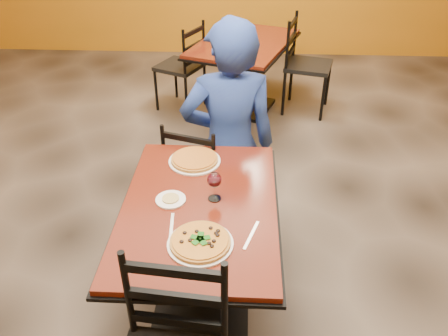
# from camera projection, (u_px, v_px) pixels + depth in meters

# --- Properties ---
(floor) EXTENTS (7.00, 8.00, 0.01)m
(floor) POSITION_uv_depth(u_px,v_px,m) (209.00, 244.00, 3.18)
(floor) COLOR black
(floor) RESTS_ON ground
(table_main) EXTENTS (0.83, 1.23, 0.75)m
(table_main) POSITION_uv_depth(u_px,v_px,m) (200.00, 232.00, 2.45)
(table_main) COLOR #5E190E
(table_main) RESTS_ON floor
(table_second) EXTENTS (1.24, 1.50, 0.75)m
(table_second) POSITION_uv_depth(u_px,v_px,m) (244.00, 59.00, 4.69)
(table_second) COLOR #5E190E
(table_second) RESTS_ON floor
(chair_main_far) EXTENTS (0.48, 0.48, 0.86)m
(chair_main_far) POSITION_uv_depth(u_px,v_px,m) (200.00, 172.00, 3.17)
(chair_main_far) COLOR black
(chair_main_far) RESTS_ON floor
(chair_second_left) EXTENTS (0.56, 0.56, 0.93)m
(chair_second_left) POSITION_uv_depth(u_px,v_px,m) (180.00, 67.00, 4.77)
(chair_second_left) COLOR black
(chair_second_left) RESTS_ON floor
(chair_second_right) EXTENTS (0.55, 0.55, 1.00)m
(chair_second_right) POSITION_uv_depth(u_px,v_px,m) (309.00, 66.00, 4.69)
(chair_second_right) COLOR black
(chair_second_right) RESTS_ON floor
(diner) EXTENTS (0.76, 0.56, 1.46)m
(diner) POSITION_uv_depth(u_px,v_px,m) (229.00, 120.00, 3.18)
(diner) COLOR navy
(diner) RESTS_ON floor
(plate_main) EXTENTS (0.31, 0.31, 0.01)m
(plate_main) POSITION_uv_depth(u_px,v_px,m) (200.00, 244.00, 2.09)
(plate_main) COLOR white
(plate_main) RESTS_ON table_main
(pizza_main) EXTENTS (0.28, 0.28, 0.02)m
(pizza_main) POSITION_uv_depth(u_px,v_px,m) (200.00, 241.00, 2.08)
(pizza_main) COLOR maroon
(pizza_main) RESTS_ON plate_main
(plate_far) EXTENTS (0.31, 0.31, 0.01)m
(plate_far) POSITION_uv_depth(u_px,v_px,m) (195.00, 161.00, 2.69)
(plate_far) COLOR white
(plate_far) RESTS_ON table_main
(pizza_far) EXTENTS (0.28, 0.28, 0.02)m
(pizza_far) POSITION_uv_depth(u_px,v_px,m) (195.00, 159.00, 2.68)
(pizza_far) COLOR #C47F25
(pizza_far) RESTS_ON plate_far
(side_plate) EXTENTS (0.16, 0.16, 0.01)m
(side_plate) POSITION_uv_depth(u_px,v_px,m) (171.00, 200.00, 2.37)
(side_plate) COLOR white
(side_plate) RESTS_ON table_main
(dip) EXTENTS (0.09, 0.09, 0.01)m
(dip) POSITION_uv_depth(u_px,v_px,m) (171.00, 198.00, 2.37)
(dip) COLOR tan
(dip) RESTS_ON side_plate
(wine_glass) EXTENTS (0.08, 0.08, 0.18)m
(wine_glass) POSITION_uv_depth(u_px,v_px,m) (214.00, 185.00, 2.34)
(wine_glass) COLOR white
(wine_glass) RESTS_ON table_main
(fork) EXTENTS (0.03, 0.19, 0.00)m
(fork) POSITION_uv_depth(u_px,v_px,m) (172.00, 226.00, 2.20)
(fork) COLOR silver
(fork) RESTS_ON table_main
(knife) EXTENTS (0.08, 0.20, 0.00)m
(knife) POSITION_uv_depth(u_px,v_px,m) (251.00, 235.00, 2.15)
(knife) COLOR silver
(knife) RESTS_ON table_main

